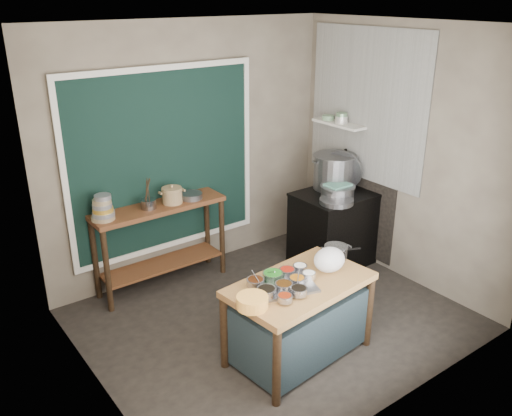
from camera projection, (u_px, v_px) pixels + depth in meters
floor at (273, 320)px, 5.42m from camera, size 3.50×3.00×0.02m
back_wall at (191, 151)px, 6.01m from camera, size 3.50×0.02×2.80m
left_wall at (85, 237)px, 3.92m from camera, size 0.02×3.00×2.80m
right_wall at (402, 155)px, 5.86m from camera, size 0.02×3.00×2.80m
ceiling at (277, 23)px, 4.36m from camera, size 3.50×3.00×0.02m
curtain_panel at (164, 161)px, 5.81m from camera, size 2.10×0.02×1.90m
curtain_frame at (165, 162)px, 5.80m from camera, size 2.22×0.03×2.02m
tile_panel at (366, 105)px, 6.09m from camera, size 0.02×1.70×1.70m
soot_patch at (353, 198)px, 6.60m from camera, size 0.01×1.30×1.30m
wall_shelf at (339, 124)px, 6.35m from camera, size 0.22×0.70×0.03m
prep_table at (299, 319)px, 4.75m from camera, size 1.32×0.84×0.75m
back_counter at (161, 246)px, 5.89m from camera, size 1.45×0.40×0.95m
stove_block at (334, 229)px, 6.41m from camera, size 0.90×0.68×0.85m
stove_top at (336, 195)px, 6.25m from camera, size 0.92×0.69×0.03m
condiment_tray at (285, 286)px, 4.52m from camera, size 0.57×0.48×0.02m
condiment_bowls at (282, 282)px, 4.50m from camera, size 0.63×0.47×0.07m
yellow_basin at (252, 302)px, 4.23m from camera, size 0.30×0.30×0.10m
saucepan at (336, 252)px, 5.00m from camera, size 0.29×0.29×0.12m
plastic_bag_a at (329, 260)px, 4.75m from camera, size 0.36×0.33×0.22m
plastic_bag_b at (327, 258)px, 4.87m from camera, size 0.23×0.21×0.15m
bowl_stack at (103, 209)px, 5.31m from camera, size 0.23×0.23×0.26m
utensil_cup at (148, 204)px, 5.61m from camera, size 0.20×0.20×0.10m
ceramic_crock at (172, 196)px, 5.74m from camera, size 0.27×0.27×0.15m
wide_bowl at (191, 196)px, 5.88m from camera, size 0.31×0.31×0.06m
stock_pot at (334, 172)px, 6.33m from camera, size 0.66×0.66×0.41m
pot_lid at (343, 169)px, 6.32m from camera, size 0.25×0.50×0.48m
steamer at (338, 191)px, 6.12m from camera, size 0.54×0.54×0.13m
green_cloth at (338, 185)px, 6.09m from camera, size 0.27×0.21×0.02m
shallow_pan at (337, 201)px, 5.94m from camera, size 0.49×0.49×0.05m
shelf_bowl_stack at (341, 118)px, 6.30m from camera, size 0.15×0.15×0.12m
shelf_bowl_green at (328, 117)px, 6.47m from camera, size 0.16×0.16×0.05m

